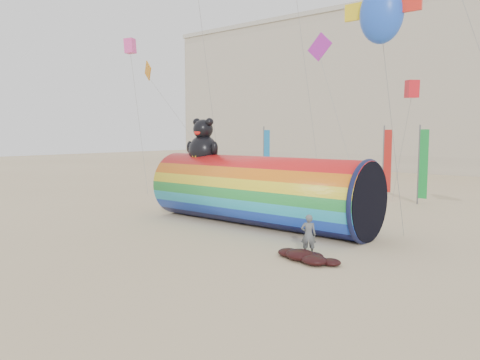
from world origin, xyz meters
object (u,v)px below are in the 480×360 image
Objects in this scene: hotel_building at (377,91)px; fabric_bundle at (306,256)px; kite_handler at (308,235)px; windsock_assembly at (257,189)px.

hotel_building is 23.06× the size of fabric_bundle.
kite_handler is 0.61× the size of fabric_bundle.
windsock_assembly reaches higher than kite_handler.
hotel_building is 45.74m from windsock_assembly.
hotel_building reaches higher than kite_handler.
windsock_assembly is at bearing -66.04° from kite_handler.
windsock_assembly is 7.62× the size of kite_handler.
fabric_bundle is at bearing -69.14° from hotel_building.
hotel_building reaches higher than windsock_assembly.
fabric_bundle is at bearing -37.54° from windsock_assembly.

